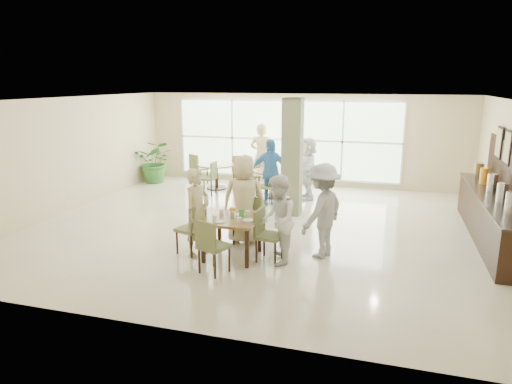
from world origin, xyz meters
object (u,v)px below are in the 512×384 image
(round_table_right, at_px, (275,176))
(teen_left, at_px, (197,212))
(main_table, at_px, (232,223))
(buffet_counter, at_px, (492,214))
(teen_far, at_px, (244,199))
(teen_standing, at_px, (322,211))
(adult_standing, at_px, (261,155))
(potted_plant, at_px, (155,161))
(teen_right, at_px, (278,220))
(adult_a, at_px, (270,172))
(round_table_left, at_px, (216,170))
(adult_b, at_px, (307,168))

(round_table_right, distance_m, teen_left, 4.68)
(main_table, bearing_deg, buffet_counter, 26.62)
(teen_far, bearing_deg, buffet_counter, -172.82)
(teen_left, bearing_deg, teen_standing, -59.51)
(buffet_counter, relative_size, adult_standing, 2.41)
(potted_plant, height_order, teen_right, teen_right)
(adult_a, xyz_separation_m, adult_standing, (-0.77, 1.94, 0.11))
(round_table_left, bearing_deg, potted_plant, 172.58)
(teen_right, bearing_deg, adult_a, -176.66)
(main_table, height_order, adult_standing, adult_standing)
(teen_left, height_order, adult_a, adult_a)
(teen_right, relative_size, adult_b, 0.94)
(buffet_counter, xyz_separation_m, teen_right, (-3.89, -2.41, 0.25))
(round_table_left, relative_size, round_table_right, 0.94)
(teen_right, bearing_deg, potted_plant, -148.68)
(round_table_left, xyz_separation_m, adult_b, (2.83, -0.43, 0.27))
(round_table_right, relative_size, teen_standing, 0.69)
(main_table, xyz_separation_m, teen_left, (-0.66, -0.04, 0.16))
(round_table_right, distance_m, teen_right, 4.81)
(potted_plant, height_order, teen_far, teen_far)
(potted_plant, bearing_deg, buffet_counter, -18.00)
(round_table_left, distance_m, round_table_right, 1.99)
(teen_far, distance_m, teen_standing, 1.63)
(main_table, bearing_deg, teen_left, -176.40)
(main_table, bearing_deg, teen_far, 92.40)
(main_table, height_order, adult_a, adult_a)
(teen_right, bearing_deg, main_table, -104.99)
(round_table_left, distance_m, adult_b, 2.88)
(teen_right, xyz_separation_m, teen_standing, (0.70, 0.54, 0.08))
(main_table, bearing_deg, adult_a, 94.07)
(teen_left, relative_size, adult_standing, 0.84)
(teen_far, bearing_deg, teen_standing, 157.89)
(teen_standing, relative_size, adult_a, 1.01)
(potted_plant, bearing_deg, teen_left, -54.92)
(round_table_left, height_order, teen_far, teen_far)
(teen_standing, bearing_deg, round_table_left, -117.06)
(round_table_left, distance_m, potted_plant, 2.21)
(adult_a, bearing_deg, round_table_left, 142.46)
(round_table_left, distance_m, teen_far, 4.82)
(teen_standing, distance_m, adult_a, 3.72)
(round_table_left, bearing_deg, main_table, -65.89)
(round_table_right, height_order, teen_standing, teen_standing)
(teen_right, xyz_separation_m, adult_b, (-0.31, 4.69, 0.05))
(adult_b, bearing_deg, teen_right, -17.45)
(main_table, height_order, teen_far, teen_far)
(main_table, distance_m, adult_b, 4.70)
(teen_standing, xyz_separation_m, adult_a, (-1.83, 3.24, -0.01))
(round_table_left, height_order, teen_right, teen_right)
(teen_far, bearing_deg, main_table, 81.69)
(round_table_right, distance_m, adult_standing, 1.32)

